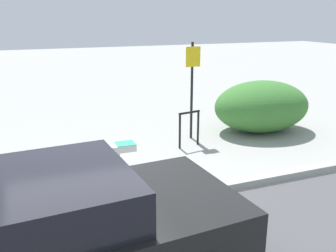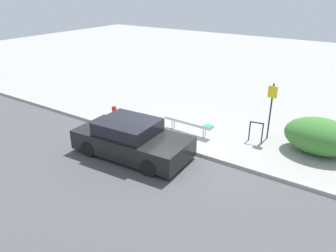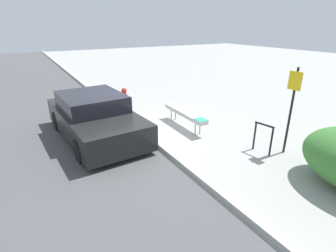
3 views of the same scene
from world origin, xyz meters
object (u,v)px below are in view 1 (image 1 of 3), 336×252
Objects in this scene: parked_car_near at (49,236)px; bike_rack at (189,125)px; bench at (77,153)px; sign_post at (192,82)px.

bike_rack is at bearing 43.61° from parked_car_near.
bench is 2.92m from parked_car_near.
parked_car_near is (-3.33, -3.61, 0.12)m from bike_rack.
bike_rack is 0.19× the size of parked_car_near.
sign_post is at bearing 59.98° from bike_rack.
sign_post is 0.53× the size of parked_car_near.
sign_post is at bearing 25.36° from bench.
parked_car_near is at bearing -132.70° from bike_rack.
bench is 0.51× the size of parked_car_near.
bike_rack is at bearing 17.83° from bench.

